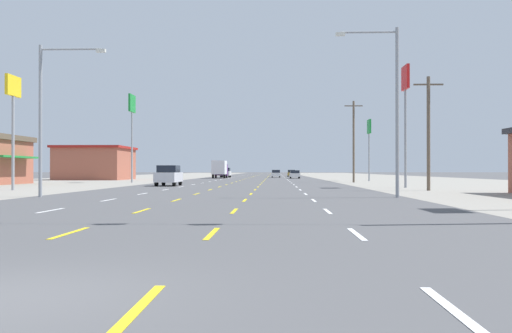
{
  "coord_description": "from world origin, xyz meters",
  "views": [
    {
      "loc": [
        3.28,
        -6.7,
        1.56
      ],
      "look_at": [
        0.29,
        82.89,
        2.08
      ],
      "focal_mm": 39.67,
      "sensor_mm": 36.0,
      "label": 1
    }
  ],
  "objects_px": {
    "suv_far_left_nearest": "(169,175)",
    "pole_sign_left_row_1": "(13,103)",
    "sedan_far_right_near": "(295,174)",
    "streetlight_right_row_0": "(391,100)",
    "pole_sign_left_row_2": "(132,114)",
    "hatchback_far_right_farther": "(291,173)",
    "pole_sign_right_row_2": "(369,134)",
    "hatchback_inner_right_midfar": "(276,174)",
    "streetlight_left_row_0": "(47,108)",
    "pole_sign_right_row_1": "(405,95)",
    "box_truck_far_left_mid": "(220,168)",
    "suv_far_left_far": "(226,172)"
  },
  "relations": [
    {
      "from": "pole_sign_left_row_2",
      "to": "streetlight_left_row_0",
      "type": "xyz_separation_m",
      "value": [
        4.37,
        -36.25,
        -3.29
      ]
    },
    {
      "from": "hatchback_inner_right_midfar",
      "to": "pole_sign_right_row_2",
      "type": "height_order",
      "value": "pole_sign_right_row_2"
    },
    {
      "from": "hatchback_inner_right_midfar",
      "to": "pole_sign_left_row_2",
      "type": "height_order",
      "value": "pole_sign_left_row_2"
    },
    {
      "from": "pole_sign_left_row_2",
      "to": "pole_sign_right_row_1",
      "type": "bearing_deg",
      "value": -33.55
    },
    {
      "from": "box_truck_far_left_mid",
      "to": "pole_sign_left_row_2",
      "type": "height_order",
      "value": "pole_sign_left_row_2"
    },
    {
      "from": "hatchback_inner_right_midfar",
      "to": "pole_sign_right_row_1",
      "type": "bearing_deg",
      "value": -80.2
    },
    {
      "from": "suv_far_left_nearest",
      "to": "pole_sign_right_row_1",
      "type": "bearing_deg",
      "value": -13.65
    },
    {
      "from": "suv_far_left_nearest",
      "to": "pole_sign_left_row_1",
      "type": "distance_m",
      "value": 16.48
    },
    {
      "from": "hatchback_inner_right_midfar",
      "to": "streetlight_right_row_0",
      "type": "xyz_separation_m",
      "value": [
        6.31,
        -81.26,
        4.69
      ]
    },
    {
      "from": "pole_sign_left_row_2",
      "to": "pole_sign_right_row_1",
      "type": "distance_m",
      "value": 34.41
    },
    {
      "from": "hatchback_far_right_farther",
      "to": "streetlight_left_row_0",
      "type": "relative_size",
      "value": 0.45
    },
    {
      "from": "hatchback_inner_right_midfar",
      "to": "streetlight_right_row_0",
      "type": "height_order",
      "value": "streetlight_right_row_0"
    },
    {
      "from": "box_truck_far_left_mid",
      "to": "suv_far_left_nearest",
      "type": "bearing_deg",
      "value": -90.1
    },
    {
      "from": "pole_sign_right_row_2",
      "to": "pole_sign_left_row_2",
      "type": "bearing_deg",
      "value": -160.36
    },
    {
      "from": "hatchback_far_right_farther",
      "to": "pole_sign_right_row_2",
      "type": "relative_size",
      "value": 0.46
    },
    {
      "from": "suv_far_left_nearest",
      "to": "streetlight_right_row_0",
      "type": "relative_size",
      "value": 0.51
    },
    {
      "from": "sedan_far_right_near",
      "to": "box_truck_far_left_mid",
      "type": "bearing_deg",
      "value": 169.93
    },
    {
      "from": "pole_sign_right_row_1",
      "to": "sedan_far_right_near",
      "type": "bearing_deg",
      "value": 98.29
    },
    {
      "from": "hatchback_inner_right_midfar",
      "to": "streetlight_left_row_0",
      "type": "height_order",
      "value": "streetlight_left_row_0"
    },
    {
      "from": "hatchback_far_right_farther",
      "to": "pole_sign_right_row_2",
      "type": "height_order",
      "value": "pole_sign_right_row_2"
    },
    {
      "from": "sedan_far_right_near",
      "to": "pole_sign_left_row_1",
      "type": "bearing_deg",
      "value": -111.49
    },
    {
      "from": "pole_sign_left_row_1",
      "to": "pole_sign_left_row_2",
      "type": "relative_size",
      "value": 0.81
    },
    {
      "from": "suv_far_left_far",
      "to": "streetlight_left_row_0",
      "type": "height_order",
      "value": "streetlight_left_row_0"
    },
    {
      "from": "hatchback_inner_right_midfar",
      "to": "pole_sign_left_row_2",
      "type": "relative_size",
      "value": 0.36
    },
    {
      "from": "hatchback_inner_right_midfar",
      "to": "suv_far_left_far",
      "type": "distance_m",
      "value": 10.77
    },
    {
      "from": "pole_sign_left_row_1",
      "to": "streetlight_right_row_0",
      "type": "bearing_deg",
      "value": -21.35
    },
    {
      "from": "box_truck_far_left_mid",
      "to": "pole_sign_right_row_1",
      "type": "xyz_separation_m",
      "value": [
        21.48,
        -55.18,
        6.22
      ]
    },
    {
      "from": "suv_far_left_nearest",
      "to": "pole_sign_left_row_2",
      "type": "height_order",
      "value": "pole_sign_left_row_2"
    },
    {
      "from": "hatchback_far_right_farther",
      "to": "pole_sign_right_row_1",
      "type": "bearing_deg",
      "value": -84.5
    },
    {
      "from": "pole_sign_right_row_1",
      "to": "hatchback_inner_right_midfar",
      "type": "bearing_deg",
      "value": 99.8
    },
    {
      "from": "pole_sign_right_row_1",
      "to": "streetlight_right_row_0",
      "type": "xyz_separation_m",
      "value": [
        -4.75,
        -17.24,
        -2.59
      ]
    },
    {
      "from": "sedan_far_right_near",
      "to": "pole_sign_right_row_1",
      "type": "xyz_separation_m",
      "value": [
        7.69,
        -52.74,
        7.3
      ]
    },
    {
      "from": "pole_sign_right_row_2",
      "to": "suv_far_left_far",
      "type": "bearing_deg",
      "value": 122.17
    },
    {
      "from": "pole_sign_right_row_2",
      "to": "hatchback_far_right_farther",
      "type": "bearing_deg",
      "value": 100.95
    },
    {
      "from": "hatchback_far_right_farther",
      "to": "streetlight_right_row_0",
      "type": "relative_size",
      "value": 0.41
    },
    {
      "from": "box_truck_far_left_mid",
      "to": "pole_sign_left_row_2",
      "type": "relative_size",
      "value": 0.67
    },
    {
      "from": "sedan_far_right_near",
      "to": "streetlight_left_row_0",
      "type": "xyz_separation_m",
      "value": [
        -16.62,
        -69.97,
        4.32
      ]
    },
    {
      "from": "box_truck_far_left_mid",
      "to": "hatchback_far_right_farther",
      "type": "xyz_separation_m",
      "value": [
        13.93,
        23.25,
        -1.05
      ]
    },
    {
      "from": "suv_far_left_far",
      "to": "streetlight_right_row_0",
      "type": "distance_m",
      "value": 85.89
    },
    {
      "from": "hatchback_far_right_farther",
      "to": "pole_sign_left_row_2",
      "type": "xyz_separation_m",
      "value": [
        -21.12,
        -59.42,
        7.58
      ]
    },
    {
      "from": "sedan_far_right_near",
      "to": "streetlight_right_row_0",
      "type": "relative_size",
      "value": 0.47
    },
    {
      "from": "pole_sign_left_row_2",
      "to": "pole_sign_left_row_1",
      "type": "bearing_deg",
      "value": -95.5
    },
    {
      "from": "hatchback_far_right_farther",
      "to": "pole_sign_left_row_2",
      "type": "height_order",
      "value": "pole_sign_left_row_2"
    },
    {
      "from": "sedan_far_right_near",
      "to": "pole_sign_left_row_1",
      "type": "distance_m",
      "value": 64.37
    },
    {
      "from": "pole_sign_left_row_2",
      "to": "hatchback_far_right_farther",
      "type": "bearing_deg",
      "value": 70.44
    },
    {
      "from": "streetlight_right_row_0",
      "to": "suv_far_left_nearest",
      "type": "bearing_deg",
      "value": 126.81
    },
    {
      "from": "pole_sign_left_row_1",
      "to": "hatchback_far_right_farther",
      "type": "bearing_deg",
      "value": 74.54
    },
    {
      "from": "pole_sign_right_row_2",
      "to": "streetlight_right_row_0",
      "type": "bearing_deg",
      "value": -97.95
    },
    {
      "from": "hatchback_far_right_farther",
      "to": "suv_far_left_nearest",
      "type": "bearing_deg",
      "value": -100.83
    },
    {
      "from": "hatchback_inner_right_midfar",
      "to": "streetlight_left_row_0",
      "type": "distance_m",
      "value": 82.45
    }
  ]
}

